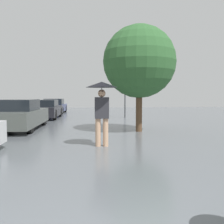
% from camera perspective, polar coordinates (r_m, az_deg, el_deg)
% --- Properties ---
extents(pedestrian, '(0.91, 0.91, 1.85)m').
position_cam_1_polar(pedestrian, '(7.10, -2.36, 3.20)').
color(pedestrian, tan).
rests_on(pedestrian, ground_plane).
extents(parked_car_second, '(1.80, 4.32, 1.29)m').
position_cam_1_polar(parked_car_second, '(11.54, -20.64, -0.68)').
color(parked_car_second, '#4C514C').
rests_on(parked_car_second, ground_plane).
extents(parked_car_third, '(1.68, 3.98, 1.19)m').
position_cam_1_polar(parked_car_third, '(16.58, -14.92, 0.56)').
color(parked_car_third, black).
rests_on(parked_car_third, ground_plane).
extents(parked_car_farthest, '(1.70, 3.81, 1.20)m').
position_cam_1_polar(parked_car_farthest, '(21.43, -13.02, 1.25)').
color(parked_car_farthest, navy).
rests_on(parked_car_farthest, ground_plane).
extents(tree, '(2.91, 2.91, 4.27)m').
position_cam_1_polar(tree, '(10.24, 6.26, 11.32)').
color(tree, brown).
rests_on(tree, ground_plane).
extents(street_lamp, '(0.35, 0.35, 3.95)m').
position_cam_1_polar(street_lamp, '(16.55, 3.02, 8.62)').
color(street_lamp, '#515456').
rests_on(street_lamp, ground_plane).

